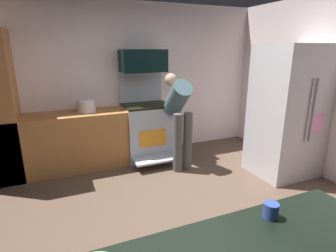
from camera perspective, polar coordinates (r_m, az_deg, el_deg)
ground_plane at (r=3.11m, az=2.19°, el=-20.62°), size 5.20×4.80×0.02m
wall_back at (r=4.74m, az=-9.71°, el=9.32°), size 5.20×0.12×2.60m
lower_cabinet_run at (r=4.46m, az=-19.43°, el=-3.06°), size 2.40×0.60×0.90m
oven_range at (r=4.63m, az=-4.62°, el=-0.73°), size 0.76×0.95×1.48m
microwave at (r=4.52m, az=-5.34°, el=13.68°), size 0.74×0.38×0.36m
refrigerator at (r=4.30m, az=24.12°, el=2.79°), size 0.89×0.79×1.92m
person_cook at (r=4.14m, az=2.34°, el=2.77°), size 0.31×0.67×1.47m
mug_coffee at (r=1.74m, az=21.10°, el=-16.48°), size 0.09×0.09×0.09m
stock_pot at (r=4.33m, az=-17.02°, el=4.14°), size 0.29×0.29×0.20m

